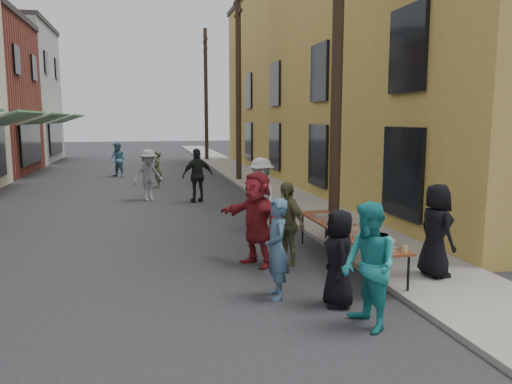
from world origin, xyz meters
name	(u,v)px	position (x,y,z in m)	size (l,w,h in m)	color
ground	(152,299)	(0.00, 0.00, 0.00)	(120.00, 120.00, 0.00)	#28282B
sidewalk	(253,180)	(5.00, 15.00, 0.05)	(2.20, 60.00, 0.10)	gray
building_ochre	(385,74)	(11.10, 14.00, 5.00)	(10.00, 28.00, 10.00)	#BF9044
utility_pole_near	(338,47)	(4.30, 3.00, 4.50)	(0.26, 0.26, 9.00)	#2D2116
utility_pole_mid	(238,84)	(4.30, 15.00, 4.50)	(0.26, 0.26, 9.00)	#2D2116
utility_pole_far	(206,96)	(4.30, 27.00, 4.50)	(0.26, 0.26, 9.00)	#2D2116
serving_table	(347,230)	(3.80, 1.06, 0.71)	(0.70, 4.00, 0.75)	maroon
catering_tray_sausage	(386,247)	(3.80, -0.59, 0.79)	(0.50, 0.33, 0.08)	maroon
catering_tray_foil_b	(369,238)	(3.80, 0.06, 0.79)	(0.50, 0.33, 0.08)	#B2B2B7
catering_tray_buns	(353,230)	(3.80, 0.76, 0.79)	(0.50, 0.33, 0.08)	tan
catering_tray_foil_d	(339,222)	(3.80, 1.46, 0.79)	(0.50, 0.33, 0.08)	#B2B2B7
catering_tray_buns_end	(327,216)	(3.80, 2.16, 0.79)	(0.50, 0.33, 0.08)	tan
condiment_jar_a	(382,253)	(3.58, -0.89, 0.79)	(0.07, 0.07, 0.08)	#A57F26
condiment_jar_b	(380,251)	(3.58, -0.79, 0.79)	(0.07, 0.07, 0.08)	#A57F26
condiment_jar_c	(377,250)	(3.58, -0.69, 0.79)	(0.07, 0.07, 0.08)	#A57F26
cup_stack	(405,249)	(4.00, -0.84, 0.81)	(0.08, 0.08, 0.12)	tan
guest_front_a	(339,258)	(2.84, -0.92, 0.76)	(0.74, 0.48, 1.52)	black
guest_front_b	(277,249)	(1.98, -0.38, 0.82)	(0.60, 0.39, 1.64)	#426380
guest_front_c	(369,266)	(2.90, -1.83, 0.89)	(0.86, 0.67, 1.78)	teal
guest_front_d	(261,194)	(2.93, 4.70, 0.95)	(1.22, 0.70, 1.89)	beige
guest_front_e	(287,223)	(2.67, 1.41, 0.84)	(0.98, 0.41, 1.67)	brown
guest_queue_back	(257,218)	(2.08, 1.49, 0.94)	(1.75, 0.56, 1.89)	maroon
server	(436,230)	(4.97, -0.19, 0.93)	(0.81, 0.53, 1.66)	black
passerby_left	(148,175)	(0.09, 10.17, 0.91)	(1.18, 0.68, 1.82)	gray
passerby_mid	(198,175)	(1.77, 9.37, 0.94)	(1.11, 0.46, 1.89)	black
passerby_right	(157,170)	(0.50, 13.44, 0.78)	(0.57, 0.37, 1.56)	#4D5833
passerby_far	(118,160)	(-1.29, 17.92, 0.87)	(0.85, 0.66, 1.75)	teal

